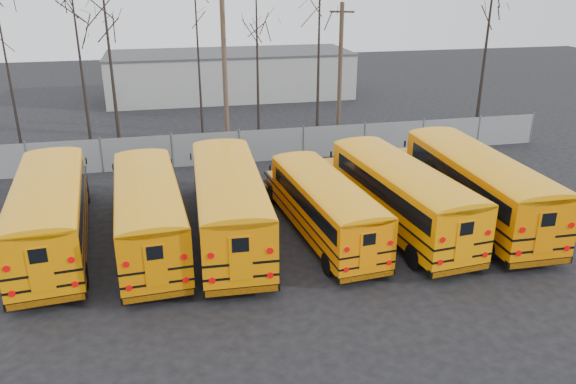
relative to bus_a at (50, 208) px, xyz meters
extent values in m
plane|color=black|center=(9.16, -2.20, -1.87)|extent=(120.00, 120.00, 0.00)
cube|color=gray|center=(9.16, 9.80, -0.87)|extent=(40.00, 0.04, 2.00)
cube|color=#9D9D98|center=(11.16, 29.80, 0.13)|extent=(22.00, 8.00, 4.00)
cylinder|color=black|center=(-0.82, -3.72, -1.36)|extent=(0.38, 1.05, 1.03)
cylinder|color=black|center=(1.50, -3.50, -1.36)|extent=(0.38, 1.05, 1.03)
cylinder|color=black|center=(-1.63, 4.92, -1.36)|extent=(0.38, 1.05, 1.03)
cylinder|color=black|center=(0.69, 5.13, -1.36)|extent=(0.38, 1.05, 1.03)
cube|color=orange|center=(0.03, -0.27, -0.15)|extent=(3.47, 9.80, 2.43)
cube|color=orange|center=(-0.51, 5.39, -0.84)|extent=(2.48, 1.96, 1.03)
cube|color=black|center=(0.04, -0.47, 0.40)|extent=(3.41, 8.78, 0.72)
cube|color=black|center=(-0.06, 0.61, -0.89)|extent=(3.66, 11.57, 0.09)
cube|color=black|center=(-0.06, 0.61, -0.38)|extent=(3.66, 11.57, 0.09)
cube|color=black|center=(0.46, -4.95, -1.41)|extent=(2.65, 0.47, 0.29)
cube|color=black|center=(-0.58, 6.21, -1.41)|extent=(2.49, 0.44, 0.27)
cube|color=orange|center=(0.47, -5.06, -0.17)|extent=(0.77, 0.11, 1.60)
cylinder|color=#B20505|center=(-0.50, -5.16, -0.89)|extent=(0.23, 0.06, 0.23)
cylinder|color=#B20505|center=(1.45, -4.98, -0.89)|extent=(0.23, 0.06, 0.23)
cylinder|color=#B20505|center=(-0.50, -5.16, 0.04)|extent=(0.23, 0.06, 0.23)
cylinder|color=#B20505|center=(1.45, -4.98, 0.04)|extent=(0.23, 0.06, 0.23)
cylinder|color=black|center=(2.98, -4.17, -1.38)|extent=(0.34, 1.01, 0.99)
cylinder|color=black|center=(5.22, -4.05, -1.38)|extent=(0.34, 1.01, 0.99)
cylinder|color=black|center=(2.49, 4.16, -1.38)|extent=(0.34, 1.01, 0.99)
cylinder|color=black|center=(4.74, 4.29, -1.38)|extent=(0.34, 1.01, 0.99)
cube|color=orange|center=(3.91, -0.88, -0.21)|extent=(3.02, 9.38, 2.34)
cube|color=orange|center=(3.59, 4.58, -0.88)|extent=(2.33, 1.82, 0.99)
cube|color=black|center=(3.92, -1.08, 0.31)|extent=(3.00, 8.39, 0.70)
cube|color=black|center=(3.86, -0.04, -0.93)|extent=(3.14, 11.09, 0.09)
cube|color=black|center=(3.86, -0.04, -0.43)|extent=(3.14, 11.09, 0.09)
cube|color=black|center=(4.17, -5.40, -1.43)|extent=(2.55, 0.37, 0.28)
cube|color=black|center=(3.55, 5.37, -1.43)|extent=(2.39, 0.34, 0.26)
cube|color=orange|center=(4.18, -5.51, -0.23)|extent=(0.75, 0.08, 1.54)
cylinder|color=#B20505|center=(3.24, -5.57, -0.93)|extent=(0.22, 0.05, 0.22)
cylinder|color=#B20505|center=(5.12, -5.47, -0.93)|extent=(0.22, 0.05, 0.22)
cylinder|color=#B20505|center=(3.24, -5.57, -0.03)|extent=(0.22, 0.05, 0.22)
cylinder|color=#B20505|center=(5.12, -5.47, -0.03)|extent=(0.22, 0.05, 0.22)
cylinder|color=black|center=(5.87, -4.28, -1.35)|extent=(0.34, 1.07, 1.06)
cylinder|color=black|center=(8.26, -4.38, -1.35)|extent=(0.34, 1.07, 1.06)
cylinder|color=black|center=(6.24, 4.59, -1.35)|extent=(0.34, 1.07, 1.06)
cylinder|color=black|center=(8.63, 4.49, -1.35)|extent=(0.34, 1.07, 1.06)
cube|color=orange|center=(7.21, -0.90, -0.10)|extent=(3.05, 9.94, 2.49)
cube|color=orange|center=(7.45, 4.91, -0.82)|extent=(2.45, 1.89, 1.06)
cube|color=black|center=(7.20, -1.11, 0.45)|extent=(3.05, 8.88, 0.74)
cube|color=black|center=(7.25, 0.00, -0.87)|extent=(3.15, 11.75, 0.10)
cube|color=black|center=(7.25, 0.00, -0.34)|extent=(3.15, 11.75, 0.10)
cube|color=black|center=(7.01, -5.71, -1.40)|extent=(2.71, 0.34, 0.30)
cube|color=black|center=(7.49, 5.76, -1.40)|extent=(2.54, 0.32, 0.27)
cube|color=orange|center=(7.01, -5.82, -0.13)|extent=(0.79, 0.08, 1.64)
cylinder|color=#B20505|center=(6.00, -5.79, -0.87)|extent=(0.23, 0.05, 0.23)
cylinder|color=#B20505|center=(8.01, -5.88, -0.87)|extent=(0.23, 0.05, 0.23)
cylinder|color=#B20505|center=(6.00, -5.79, 0.08)|extent=(0.23, 0.05, 0.23)
cylinder|color=#B20505|center=(8.01, -5.88, 0.08)|extent=(0.23, 0.05, 0.23)
cylinder|color=black|center=(10.51, -4.57, -1.42)|extent=(0.33, 0.92, 0.90)
cylinder|color=black|center=(12.54, -4.38, -1.42)|extent=(0.33, 0.92, 0.90)
cylinder|color=black|center=(9.82, 2.98, -1.42)|extent=(0.33, 0.92, 0.90)
cylinder|color=black|center=(11.85, 3.16, -1.42)|extent=(0.33, 0.92, 0.90)
cube|color=orange|center=(11.26, -1.56, -0.36)|extent=(3.02, 8.56, 2.12)
cube|color=orange|center=(10.80, 3.38, -0.97)|extent=(2.16, 1.71, 0.90)
cube|color=black|center=(11.28, -1.74, 0.11)|extent=(2.97, 7.67, 0.63)
cube|color=black|center=(11.19, -0.79, -1.02)|extent=(3.18, 10.11, 0.08)
cube|color=black|center=(11.19, -0.79, -0.57)|extent=(3.18, 10.11, 0.08)
cube|color=black|center=(11.64, -5.64, -1.47)|extent=(2.32, 0.41, 0.25)
cube|color=black|center=(10.74, 4.10, -1.47)|extent=(2.17, 0.38, 0.23)
cube|color=orange|center=(11.65, -5.74, -0.39)|extent=(0.68, 0.10, 1.40)
cylinder|color=#B20505|center=(10.79, -5.83, -1.02)|extent=(0.20, 0.05, 0.20)
cylinder|color=#B20505|center=(12.50, -5.67, -1.02)|extent=(0.20, 0.05, 0.20)
cylinder|color=#B20505|center=(10.79, -5.83, -0.21)|extent=(0.20, 0.05, 0.20)
cylinder|color=#B20505|center=(12.50, -5.67, -0.21)|extent=(0.20, 0.05, 0.20)
cylinder|color=black|center=(13.92, -4.84, -1.37)|extent=(0.38, 1.04, 1.02)
cylinder|color=black|center=(16.21, -4.62, -1.37)|extent=(0.38, 1.04, 1.02)
cylinder|color=black|center=(13.10, 3.67, -1.37)|extent=(0.38, 1.04, 1.02)
cylinder|color=black|center=(15.39, 3.89, -1.37)|extent=(0.38, 1.04, 1.02)
cube|color=orange|center=(14.75, -1.44, -0.17)|extent=(3.44, 9.66, 2.39)
cube|color=orange|center=(14.21, 4.14, -0.86)|extent=(2.44, 1.94, 1.02)
cube|color=black|center=(14.77, -1.64, 0.36)|extent=(3.38, 8.66, 0.71)
cube|color=black|center=(14.67, -0.58, -0.91)|extent=(3.64, 11.41, 0.09)
cube|color=black|center=(14.67, -0.58, -0.40)|extent=(3.64, 11.41, 0.09)
cube|color=black|center=(15.19, -6.05, -1.42)|extent=(2.61, 0.47, 0.28)
cube|color=black|center=(14.14, 4.95, -1.42)|extent=(2.45, 0.44, 0.26)
cube|color=orange|center=(15.20, -6.16, -0.20)|extent=(0.76, 0.11, 1.58)
cylinder|color=#B20505|center=(14.24, -6.26, -0.91)|extent=(0.23, 0.06, 0.22)
cylinder|color=#B20505|center=(16.17, -6.07, -0.91)|extent=(0.23, 0.06, 0.22)
cylinder|color=#B20505|center=(14.24, -6.26, 0.01)|extent=(0.23, 0.06, 0.22)
cylinder|color=#B20505|center=(16.17, -6.07, 0.01)|extent=(0.23, 0.06, 0.22)
cylinder|color=black|center=(17.22, -4.81, -1.34)|extent=(0.32, 1.08, 1.07)
cylinder|color=black|center=(19.65, -4.85, -1.34)|extent=(0.32, 1.08, 1.07)
cylinder|color=black|center=(17.39, 4.22, -1.34)|extent=(0.32, 1.08, 1.07)
cylinder|color=black|center=(19.82, 4.17, -1.34)|extent=(0.32, 1.08, 1.07)
cube|color=orange|center=(18.50, -1.34, -0.07)|extent=(2.88, 10.04, 2.53)
cube|color=orange|center=(18.62, 4.57, -0.80)|extent=(2.45, 1.87, 1.07)
cube|color=black|center=(18.50, -1.55, 0.49)|extent=(2.90, 8.97, 0.75)
cube|color=black|center=(18.52, -0.43, -0.85)|extent=(2.94, 11.89, 0.10)
cube|color=black|center=(18.52, -0.43, -0.32)|extent=(2.94, 11.89, 0.10)
cube|color=black|center=(18.41, -6.23, -1.39)|extent=(2.76, 0.29, 0.30)
cube|color=black|center=(18.63, 5.43, -1.39)|extent=(2.58, 0.26, 0.28)
cube|color=orange|center=(18.41, -6.35, -0.10)|extent=(0.81, 0.06, 1.67)
cylinder|color=#B20505|center=(17.39, -6.34, -0.85)|extent=(0.24, 0.05, 0.24)
cylinder|color=#B20505|center=(19.43, -6.38, -0.85)|extent=(0.24, 0.05, 0.24)
cylinder|color=#B20505|center=(17.39, -6.34, 0.11)|extent=(0.24, 0.05, 0.24)
cylinder|color=#B20505|center=(19.43, -6.38, 0.11)|extent=(0.24, 0.05, 0.24)
cylinder|color=brown|center=(8.94, 14.31, 3.22)|extent=(0.32, 0.32, 10.19)
cylinder|color=#463628|center=(16.59, 13.56, 2.68)|extent=(0.28, 0.28, 9.11)
cube|color=#463628|center=(16.59, 13.56, 6.63)|extent=(1.52, 0.78, 0.12)
cone|color=black|center=(-4.24, 14.74, 3.88)|extent=(0.26, 0.26, 11.50)
cone|color=black|center=(0.10, 14.14, 3.43)|extent=(0.26, 0.26, 10.60)
cone|color=black|center=(2.05, 11.94, 4.16)|extent=(0.26, 0.26, 12.06)
cone|color=black|center=(7.30, 14.51, 4.50)|extent=(0.26, 0.26, 12.74)
cone|color=black|center=(11.04, 13.88, 3.84)|extent=(0.26, 0.26, 11.44)
cone|color=black|center=(14.65, 12.02, 4.23)|extent=(0.26, 0.26, 12.20)
cone|color=black|center=(27.08, 13.30, 4.20)|extent=(0.26, 0.26, 12.14)
camera|label=1|loc=(4.85, -22.69, 8.89)|focal=35.00mm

